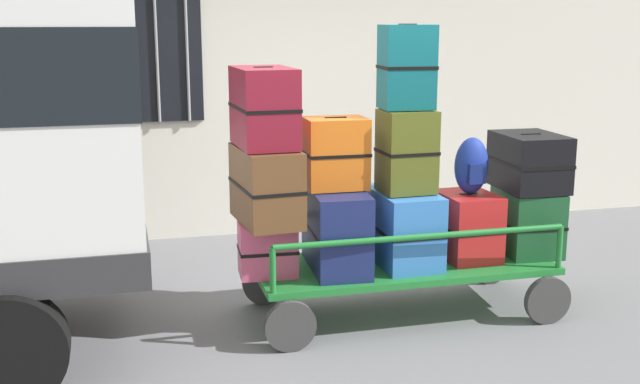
{
  "coord_description": "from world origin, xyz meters",
  "views": [
    {
      "loc": [
        -1.6,
        -5.59,
        2.26
      ],
      "look_at": [
        -0.19,
        -0.18,
        1.02
      ],
      "focal_mm": 43.54,
      "sensor_mm": 36.0,
      "label": 1
    }
  ],
  "objects_px": {
    "luggage_cart": "(402,272)",
    "suitcase_midleft_bottom": "(336,229)",
    "suitcase_center_bottom": "(403,227)",
    "suitcase_right_middle": "(529,162)",
    "suitcase_left_bottom": "(268,249)",
    "suitcase_center_middle": "(407,151)",
    "suitcase_right_bottom": "(527,221)",
    "suitcase_left_middle": "(266,185)",
    "suitcase_midleft_middle": "(336,153)",
    "suitcase_midright_bottom": "(467,226)",
    "suitcase_left_top": "(264,107)",
    "backpack": "(472,166)",
    "suitcase_center_top": "(407,67)"
  },
  "relations": [
    {
      "from": "luggage_cart",
      "to": "suitcase_midleft_bottom",
      "type": "xyz_separation_m",
      "value": [
        -0.53,
        0.01,
        0.38
      ]
    },
    {
      "from": "luggage_cart",
      "to": "suitcase_midleft_bottom",
      "type": "relative_size",
      "value": 2.88
    },
    {
      "from": "suitcase_center_bottom",
      "to": "suitcase_right_middle",
      "type": "height_order",
      "value": "suitcase_right_middle"
    },
    {
      "from": "suitcase_left_bottom",
      "to": "suitcase_right_middle",
      "type": "relative_size",
      "value": 0.69
    },
    {
      "from": "suitcase_center_middle",
      "to": "suitcase_right_bottom",
      "type": "xyz_separation_m",
      "value": [
        1.07,
        0.05,
        -0.63
      ]
    },
    {
      "from": "suitcase_left_bottom",
      "to": "suitcase_left_middle",
      "type": "relative_size",
      "value": 0.6
    },
    {
      "from": "suitcase_midleft_middle",
      "to": "suitcase_center_middle",
      "type": "distance_m",
      "value": 0.54
    },
    {
      "from": "suitcase_left_middle",
      "to": "suitcase_right_middle",
      "type": "height_order",
      "value": "suitcase_right_middle"
    },
    {
      "from": "luggage_cart",
      "to": "suitcase_midright_bottom",
      "type": "relative_size",
      "value": 4.42
    },
    {
      "from": "suitcase_midright_bottom",
      "to": "suitcase_left_bottom",
      "type": "bearing_deg",
      "value": -179.4
    },
    {
      "from": "luggage_cart",
      "to": "suitcase_center_bottom",
      "type": "distance_m",
      "value": 0.36
    },
    {
      "from": "suitcase_left_top",
      "to": "suitcase_center_bottom",
      "type": "relative_size",
      "value": 0.9
    },
    {
      "from": "suitcase_midleft_bottom",
      "to": "suitcase_midleft_middle",
      "type": "height_order",
      "value": "suitcase_midleft_middle"
    },
    {
      "from": "luggage_cart",
      "to": "suitcase_midleft_middle",
      "type": "xyz_separation_m",
      "value": [
        -0.53,
        0.04,
        0.96
      ]
    },
    {
      "from": "suitcase_left_middle",
      "to": "backpack",
      "type": "distance_m",
      "value": 1.6
    },
    {
      "from": "suitcase_center_bottom",
      "to": "suitcase_midright_bottom",
      "type": "height_order",
      "value": "suitcase_center_bottom"
    },
    {
      "from": "suitcase_center_top",
      "to": "backpack",
      "type": "xyz_separation_m",
      "value": [
        0.53,
        -0.04,
        -0.76
      ]
    },
    {
      "from": "suitcase_left_bottom",
      "to": "suitcase_midleft_bottom",
      "type": "height_order",
      "value": "suitcase_midleft_bottom"
    },
    {
      "from": "suitcase_left_middle",
      "to": "suitcase_center_middle",
      "type": "xyz_separation_m",
      "value": [
        1.07,
        -0.03,
        0.21
      ]
    },
    {
      "from": "suitcase_left_middle",
      "to": "suitcase_midleft_bottom",
      "type": "bearing_deg",
      "value": 2.1
    },
    {
      "from": "suitcase_left_middle",
      "to": "suitcase_center_bottom",
      "type": "relative_size",
      "value": 1.0
    },
    {
      "from": "suitcase_right_middle",
      "to": "suitcase_right_bottom",
      "type": "bearing_deg",
      "value": -90.0
    },
    {
      "from": "suitcase_left_top",
      "to": "suitcase_center_bottom",
      "type": "xyz_separation_m",
      "value": [
        1.07,
        -0.02,
        -0.95
      ]
    },
    {
      "from": "suitcase_left_bottom",
      "to": "suitcase_center_bottom",
      "type": "height_order",
      "value": "suitcase_center_bottom"
    },
    {
      "from": "suitcase_left_bottom",
      "to": "suitcase_right_bottom",
      "type": "xyz_separation_m",
      "value": [
        2.13,
        0.03,
        0.06
      ]
    },
    {
      "from": "suitcase_left_bottom",
      "to": "backpack",
      "type": "relative_size",
      "value": 1.01
    },
    {
      "from": "suitcase_midright_bottom",
      "to": "suitcase_center_bottom",
      "type": "bearing_deg",
      "value": 177.96
    },
    {
      "from": "suitcase_left_bottom",
      "to": "suitcase_midleft_middle",
      "type": "xyz_separation_m",
      "value": [
        0.53,
        0.06,
        0.68
      ]
    },
    {
      "from": "suitcase_center_top",
      "to": "suitcase_midright_bottom",
      "type": "relative_size",
      "value": 1.16
    },
    {
      "from": "suitcase_center_middle",
      "to": "suitcase_center_top",
      "type": "height_order",
      "value": "suitcase_center_top"
    },
    {
      "from": "suitcase_midleft_middle",
      "to": "suitcase_midleft_bottom",
      "type": "bearing_deg",
      "value": -90.0
    },
    {
      "from": "suitcase_center_middle",
      "to": "suitcase_right_bottom",
      "type": "bearing_deg",
      "value": 2.44
    },
    {
      "from": "backpack",
      "to": "suitcase_center_top",
      "type": "bearing_deg",
      "value": 175.4
    },
    {
      "from": "suitcase_midleft_bottom",
      "to": "suitcase_midright_bottom",
      "type": "relative_size",
      "value": 1.54
    },
    {
      "from": "suitcase_left_middle",
      "to": "suitcase_left_top",
      "type": "height_order",
      "value": "suitcase_left_top"
    },
    {
      "from": "suitcase_midleft_middle",
      "to": "suitcase_center_middle",
      "type": "bearing_deg",
      "value": -7.87
    },
    {
      "from": "suitcase_left_middle",
      "to": "suitcase_right_bottom",
      "type": "relative_size",
      "value": 1.24
    },
    {
      "from": "suitcase_left_top",
      "to": "suitcase_right_bottom",
      "type": "distance_m",
      "value": 2.35
    },
    {
      "from": "suitcase_left_bottom",
      "to": "suitcase_center_bottom",
      "type": "distance_m",
      "value": 1.07
    },
    {
      "from": "suitcase_right_middle",
      "to": "suitcase_center_bottom",
      "type": "bearing_deg",
      "value": -178.87
    },
    {
      "from": "suitcase_center_top",
      "to": "suitcase_midleft_middle",
      "type": "bearing_deg",
      "value": 176.6
    },
    {
      "from": "suitcase_center_top",
      "to": "suitcase_right_bottom",
      "type": "distance_m",
      "value": 1.64
    },
    {
      "from": "suitcase_left_middle",
      "to": "backpack",
      "type": "height_order",
      "value": "backpack"
    },
    {
      "from": "suitcase_left_top",
      "to": "suitcase_right_middle",
      "type": "relative_size",
      "value": 1.04
    },
    {
      "from": "luggage_cart",
      "to": "suitcase_right_middle",
      "type": "distance_m",
      "value": 1.34
    },
    {
      "from": "suitcase_center_bottom",
      "to": "suitcase_center_top",
      "type": "bearing_deg",
      "value": -90.0
    },
    {
      "from": "suitcase_center_top",
      "to": "suitcase_right_middle",
      "type": "height_order",
      "value": "suitcase_center_top"
    },
    {
      "from": "suitcase_center_bottom",
      "to": "luggage_cart",
      "type": "bearing_deg",
      "value": -90.0
    },
    {
      "from": "suitcase_center_top",
      "to": "suitcase_left_top",
      "type": "bearing_deg",
      "value": 178.38
    },
    {
      "from": "backpack",
      "to": "suitcase_midleft_bottom",
      "type": "bearing_deg",
      "value": 177.42
    }
  ]
}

